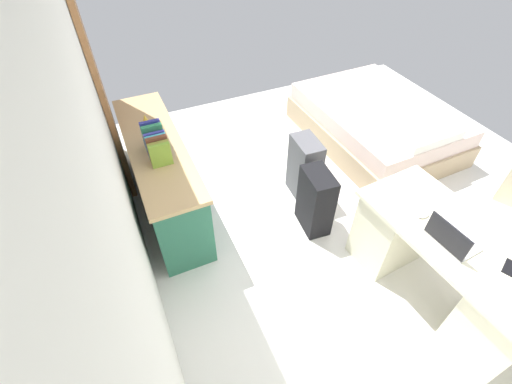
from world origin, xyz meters
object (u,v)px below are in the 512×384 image
laptop (451,238)px  computer_mouse (423,214)px  figurine_small (145,120)px  desk (443,268)px  cell_phone_near_laptop (510,267)px  bed (376,123)px  credenza (162,175)px  office_chair (512,226)px  suitcase_spare_grey (304,168)px  suitcase_black (316,201)px

laptop → computer_mouse: laptop is taller
figurine_small → desk: bearing=-142.8°
desk → cell_phone_near_laptop: 0.47m
bed → credenza: bearing=91.2°
office_chair → suitcase_spare_grey: 1.83m
office_chair → computer_mouse: (0.21, 0.89, 0.33)m
suitcase_black → laptop: bearing=-155.0°
suitcase_spare_grey → computer_mouse: 1.31m
suitcase_black → figurine_small: size_ratio=5.84×
credenza → bed: 2.63m
credenza → laptop: (-1.90, -1.57, 0.39)m
computer_mouse → cell_phone_near_laptop: computer_mouse is taller
computer_mouse → credenza: bearing=40.2°
desk → office_chair: (0.06, -0.80, 0.04)m
suitcase_black → desk: bearing=-149.9°
office_chair → figurine_small: 3.31m
office_chair → cell_phone_near_laptop: office_chair is taller
computer_mouse → desk: bearing=-165.9°
credenza → bed: size_ratio=0.93×
bed → suitcase_spare_grey: bearing=110.1°
bed → laptop: laptop is taller
cell_phone_near_laptop → figurine_small: figurine_small is taller
office_chair → cell_phone_near_laptop: bearing=116.9°
suitcase_black → cell_phone_near_laptop: cell_phone_near_laptop is taller
credenza → office_chair: bearing=-126.7°
desk → suitcase_spare_grey: bearing=12.8°
desk → laptop: 0.41m
office_chair → figurine_small: size_ratio=8.55×
desk → computer_mouse: 0.46m
office_chair → desk: bearing=94.2°
suitcase_spare_grey → computer_mouse: computer_mouse is taller
suitcase_black → computer_mouse: computer_mouse is taller
desk → credenza: size_ratio=0.82×
office_chair → computer_mouse: bearing=76.4°
laptop → computer_mouse: 0.27m
desk → figurine_small: bearing=37.2°
office_chair → computer_mouse: size_ratio=9.40×
desk → figurine_small: (2.22, 1.68, 0.45)m
suitcase_spare_grey → desk: bearing=-163.6°
suitcase_black → computer_mouse: (-0.78, -0.38, 0.42)m
suitcase_black → laptop: laptop is taller
computer_mouse → figurine_small: size_ratio=0.91×
laptop → cell_phone_near_laptop: size_ratio=2.39×
credenza → computer_mouse: bearing=-135.8°
suitcase_spare_grey → laptop: size_ratio=2.05×
cell_phone_near_laptop → computer_mouse: bearing=-6.9°
cell_phone_near_laptop → figurine_small: size_ratio=1.24×
credenza → figurine_small: (0.31, 0.00, 0.44)m
suitcase_spare_grey → computer_mouse: size_ratio=6.66×
bed → desk: bearing=154.2°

